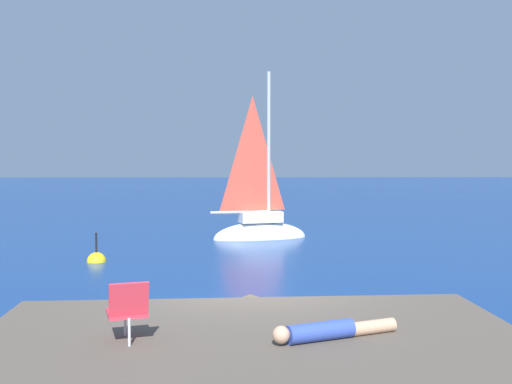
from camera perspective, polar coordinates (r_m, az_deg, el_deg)
ground_plane at (r=11.26m, az=-0.59°, el=-12.40°), size 160.00×160.00×0.00m
shore_ledge at (r=8.19m, az=-0.24°, el=-15.83°), size 7.40×4.52×0.73m
boulder_seaward at (r=10.50m, az=0.64°, el=-13.57°), size 0.71×0.88×0.67m
boulder_inland at (r=10.47m, az=1.42°, el=-13.61°), size 2.10×1.87×1.18m
sailboat_near at (r=22.59m, az=0.34°, el=-3.49°), size 3.79×2.11×6.85m
person_sunbather at (r=7.90m, az=6.99°, el=-12.93°), size 1.68×0.80×0.25m
beach_chair at (r=7.79m, az=-12.08°, el=-10.71°), size 0.63×0.71×0.80m
marker_buoy at (r=18.25m, az=-14.90°, el=-6.39°), size 0.56×0.56×1.13m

